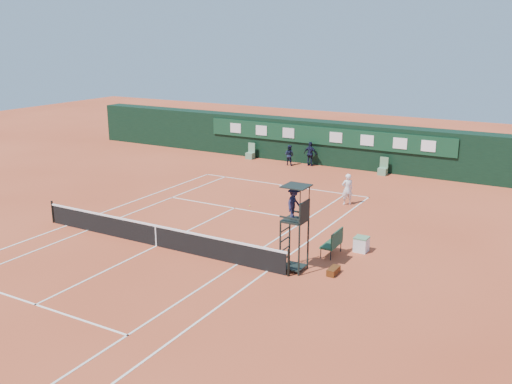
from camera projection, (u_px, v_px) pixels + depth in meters
The scene contains 14 objects.
ground at pixel (157, 246), 24.72m from camera, with size 90.00×90.00×0.00m, color #C24F2D.
court_lines at pixel (157, 246), 24.72m from camera, with size 11.05×23.85×0.01m.
tennis_net at pixel (156, 235), 24.58m from camera, with size 12.90×0.10×1.10m.
back_wall at pixel (327, 143), 39.98m from camera, with size 40.00×1.65×3.00m.
linesman_chair_left at pixel (250, 154), 41.88m from camera, with size 0.55×0.50×1.15m.
linesman_chair_right at pixel (383, 170), 37.10m from camera, with size 0.55×0.50×1.15m.
umpire_chair at pixel (295, 210), 21.56m from camera, with size 0.96×0.95×3.42m.
player_bench at pixel (334, 242), 23.53m from camera, with size 0.56×1.20×1.10m.
tennis_bag at pixel (333, 271), 21.79m from camera, with size 0.31×0.71×0.27m, color black.
cooler at pixel (361, 244), 24.03m from camera, with size 0.57×0.57×0.65m.
tennis_ball at pixel (250, 206), 30.36m from camera, with size 0.07×0.07×0.07m, color #C2DE33.
player at pixel (347, 189), 30.49m from camera, with size 0.62×0.41×1.71m, color white.
ball_kid_left at pixel (289, 155), 39.73m from camera, with size 0.70×0.54×1.43m, color black.
ball_kid_right at pixel (310, 154), 39.46m from camera, with size 0.99×0.41×1.69m, color black.
Camera 1 is at (15.27, -17.97, 8.90)m, focal length 40.00 mm.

